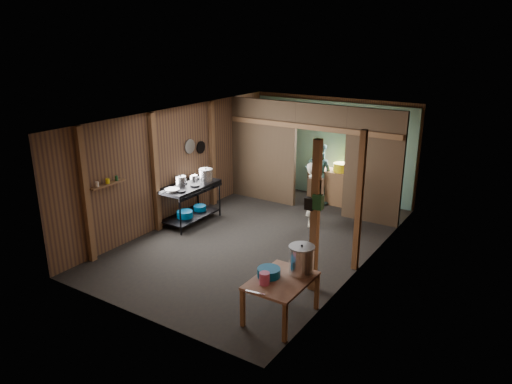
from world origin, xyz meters
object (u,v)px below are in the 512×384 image
Objects in this scene: stove_pot_large at (206,176)px; pink_bucket at (264,278)px; stock_pot at (301,260)px; gas_range at (190,204)px; prep_table at (281,298)px; yellow_tub at (341,167)px; cook at (314,195)px.

stove_pot_large reaches higher than pink_bucket.
gas_range is at bearing 153.48° from stock_pot.
gas_range is 1.39× the size of prep_table.
pink_bucket is at bearing -118.67° from prep_table.
gas_range is 8.20× the size of pink_bucket.
stock_pot is (0.15, 0.34, 0.54)m from prep_table.
pink_bucket is 5.68m from yellow_tub.
stock_pot is 3.58m from cook.
cook is at bearing 113.24° from stock_pot.
yellow_tub is at bearing 49.83° from stove_pot_large.
stock_pot is at bearing 65.88° from prep_table.
yellow_tub is at bearing 51.86° from gas_range.
yellow_tub is (-1.34, 5.30, 0.63)m from prep_table.
prep_table is at bearing -31.49° from gas_range.
gas_range is at bearing 104.02° from cook.
stock_pot is at bearing 63.91° from pink_bucket.
pink_bucket reaches higher than prep_table.
yellow_tub is (2.20, 2.61, -0.08)m from stove_pot_large.
cook is at bearing 109.10° from prep_table.
yellow_tub is at bearing 104.15° from prep_table.
prep_table is 2.32× the size of stock_pot.
stock_pot is at bearing -171.67° from cook.
yellow_tub reaches higher than gas_range.
prep_table is at bearing -114.12° from stock_pot.
cook is (-1.41, 3.28, -0.13)m from stock_pot.
prep_table is 3.86m from cook.
gas_range is at bearing -112.40° from stove_pot_large.
gas_range is 0.74m from stove_pot_large.
cook reaches higher than yellow_tub.
pink_bucket is at bearing -35.28° from gas_range.
cook is (-1.26, 3.63, 0.41)m from prep_table.
stock_pot reaches higher than pink_bucket.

